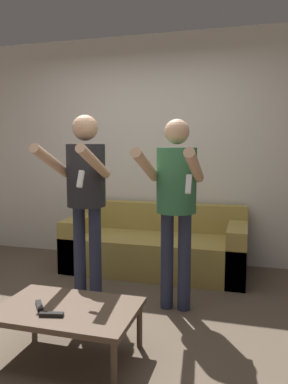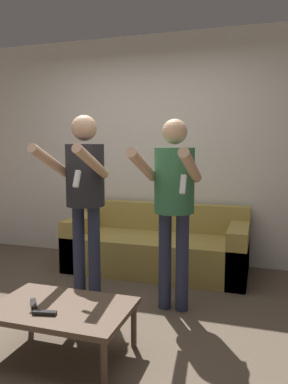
{
  "view_description": "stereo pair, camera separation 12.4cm",
  "coord_description": "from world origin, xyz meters",
  "px_view_note": "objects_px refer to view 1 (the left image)",
  "views": [
    {
      "loc": [
        1.2,
        -2.58,
        1.39
      ],
      "look_at": [
        0.22,
        0.92,
        0.95
      ],
      "focal_mm": 35.0,
      "sensor_mm": 36.0,
      "label": 1
    },
    {
      "loc": [
        1.32,
        -2.55,
        1.39
      ],
      "look_at": [
        0.22,
        0.92,
        0.95
      ],
      "focal_mm": 35.0,
      "sensor_mm": 36.0,
      "label": 2
    }
  ],
  "objects_px": {
    "couch": "(156,247)",
    "remote_near": "(52,314)",
    "person_standing_left": "(85,185)",
    "person_standing_right": "(176,192)",
    "coffee_table": "(67,312)",
    "remote_far": "(39,306)"
  },
  "relations": [
    {
      "from": "person_standing_right",
      "to": "remote_far",
      "type": "bearing_deg",
      "value": -126.32
    },
    {
      "from": "couch",
      "to": "remote_near",
      "type": "height_order",
      "value": "couch"
    },
    {
      "from": "remote_near",
      "to": "person_standing_left",
      "type": "bearing_deg",
      "value": 102.92
    },
    {
      "from": "couch",
      "to": "remote_near",
      "type": "relative_size",
      "value": 12.88
    },
    {
      "from": "coffee_table",
      "to": "remote_far",
      "type": "distance_m",
      "value": 0.19
    },
    {
      "from": "couch",
      "to": "person_standing_left",
      "type": "xyz_separation_m",
      "value": [
        -0.41,
        -0.97,
        0.79
      ]
    },
    {
      "from": "person_standing_left",
      "to": "remote_near",
      "type": "bearing_deg",
      "value": -77.08
    },
    {
      "from": "coffee_table",
      "to": "remote_near",
      "type": "distance_m",
      "value": 0.16
    },
    {
      "from": "person_standing_right",
      "to": "couch",
      "type": "bearing_deg",
      "value": 112.81
    },
    {
      "from": "person_standing_left",
      "to": "person_standing_right",
      "type": "bearing_deg",
      "value": -0.24
    },
    {
      "from": "coffee_table",
      "to": "remote_near",
      "type": "height_order",
      "value": "remote_near"
    },
    {
      "from": "couch",
      "to": "remote_near",
      "type": "xyz_separation_m",
      "value": [
        -0.16,
        -2.03,
        0.1
      ]
    },
    {
      "from": "couch",
      "to": "remote_near",
      "type": "distance_m",
      "value": 2.04
    },
    {
      "from": "couch",
      "to": "coffee_table",
      "type": "xyz_separation_m",
      "value": [
        -0.13,
        -1.89,
        0.06
      ]
    },
    {
      "from": "couch",
      "to": "remote_far",
      "type": "distance_m",
      "value": 1.96
    },
    {
      "from": "person_standing_left",
      "to": "person_standing_right",
      "type": "relative_size",
      "value": 1.03
    },
    {
      "from": "remote_near",
      "to": "remote_far",
      "type": "height_order",
      "value": "same"
    },
    {
      "from": "coffee_table",
      "to": "remote_near",
      "type": "xyz_separation_m",
      "value": [
        -0.03,
        -0.14,
        0.05
      ]
    },
    {
      "from": "couch",
      "to": "person_standing_right",
      "type": "distance_m",
      "value": 1.3
    },
    {
      "from": "person_standing_right",
      "to": "person_standing_left",
      "type": "bearing_deg",
      "value": 179.76
    },
    {
      "from": "coffee_table",
      "to": "person_standing_left",
      "type": "bearing_deg",
      "value": 106.74
    },
    {
      "from": "person_standing_right",
      "to": "remote_near",
      "type": "height_order",
      "value": "person_standing_right"
    }
  ]
}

